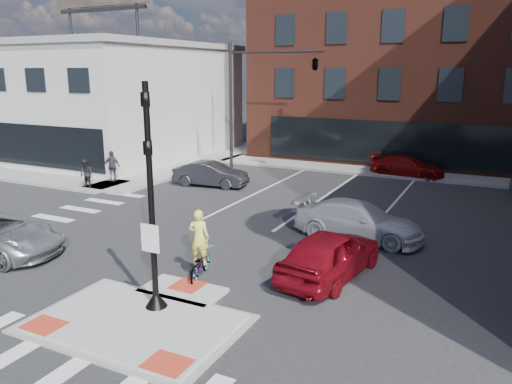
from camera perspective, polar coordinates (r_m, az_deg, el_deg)
The scene contains 16 objects.
ground at distance 13.93m, azimuth -12.31°, elevation -13.73°, with size 120.00×120.00×0.00m, color #28282B.
refuge_island at distance 13.73m, azimuth -13.01°, elevation -13.96°, with size 5.40×4.65×0.13m.
sidewalk_nw at distance 35.57m, azimuth -18.18°, elevation 2.87°, with size 23.50×20.50×0.15m.
sidewalk_n at distance 32.51m, azimuth 17.19°, elevation 1.97°, with size 26.00×3.00×0.15m, color gray.
building_nw at distance 42.07m, azimuth -19.26°, elevation 10.08°, with size 20.40×16.40×14.40m.
building_n at distance 41.82m, azimuth 20.35°, elevation 14.89°, with size 24.40×18.40×15.50m.
building_far_left at distance 62.67m, azimuth 15.81°, elevation 11.98°, with size 10.00×12.00×10.00m, color slate.
signal_pole at distance 13.31m, azimuth -11.77°, elevation -4.02°, with size 0.60×0.60×5.98m.
mast_arm_signal at distance 29.79m, azimuth 4.01°, elevation 13.42°, with size 6.10×2.24×8.00m.
red_sedan at distance 15.85m, azimuth 8.48°, elevation -7.00°, with size 1.84×4.57×1.56m, color maroon.
white_pickup at distance 19.64m, azimuth 11.62°, elevation -3.22°, with size 2.02×4.96×1.44m, color silver.
bg_car_dark at distance 28.12m, azimuth -5.20°, elevation 2.05°, with size 1.46×4.17×1.38m, color #25252A.
bg_car_red at distance 31.93m, azimuth 16.89°, elevation 2.83°, with size 1.80×4.42×1.28m, color maroon.
cyclist at distance 15.76m, azimuth -6.48°, elevation -7.18°, with size 1.05×1.86×2.22m.
pedestrian_a at distance 28.43m, azimuth -18.84°, elevation 1.97°, with size 0.75×0.58×1.54m, color black.
pedestrian_b at distance 29.82m, azimuth -16.15°, elevation 2.89°, with size 1.02×0.43×1.75m, color #38323D.
Camera 1 is at (7.95, -9.51, 6.35)m, focal length 35.00 mm.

